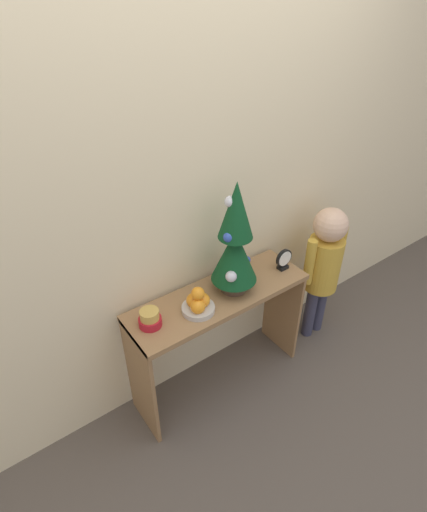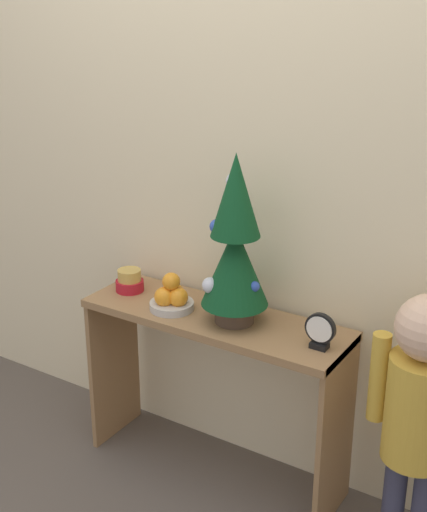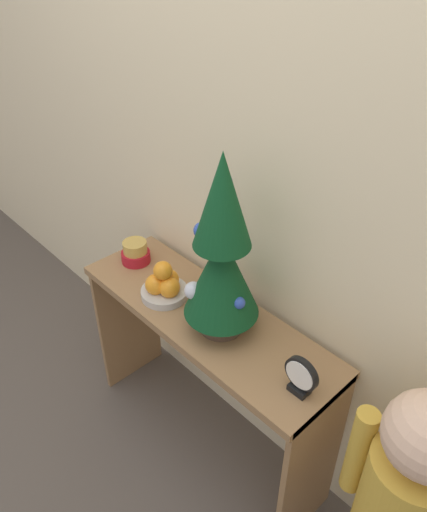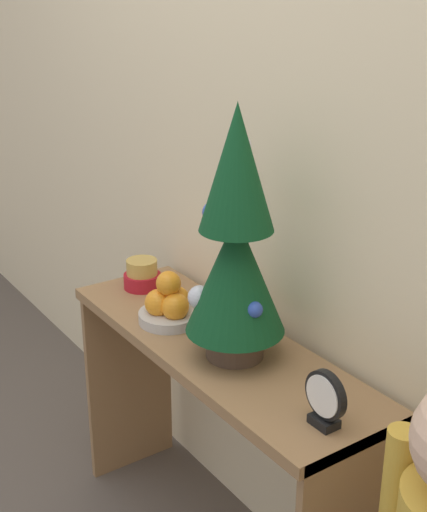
{
  "view_description": "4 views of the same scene",
  "coord_description": "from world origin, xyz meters",
  "px_view_note": "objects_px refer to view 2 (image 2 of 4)",
  "views": [
    {
      "loc": [
        -0.98,
        -1.13,
        2.03
      ],
      "look_at": [
        -0.02,
        0.19,
        0.92
      ],
      "focal_mm": 28.0,
      "sensor_mm": 36.0,
      "label": 1
    },
    {
      "loc": [
        1.27,
        -1.84,
        1.82
      ],
      "look_at": [
        -0.01,
        0.17,
        0.91
      ],
      "focal_mm": 50.0,
      "sensor_mm": 36.0,
      "label": 2
    },
    {
      "loc": [
        0.95,
        -0.69,
        1.82
      ],
      "look_at": [
        0.0,
        0.2,
        0.9
      ],
      "focal_mm": 35.0,
      "sensor_mm": 36.0,
      "label": 3
    },
    {
      "loc": [
        1.33,
        -0.76,
        1.54
      ],
      "look_at": [
        -0.02,
        0.16,
        0.91
      ],
      "focal_mm": 50.0,
      "sensor_mm": 36.0,
      "label": 4
    }
  ],
  "objects_px": {
    "fruit_bowl": "(172,297)",
    "singing_bowl": "(130,281)",
    "desk_clock": "(320,331)",
    "mini_tree": "(235,245)",
    "child_figure": "(420,401)"
  },
  "relations": [
    {
      "from": "singing_bowl",
      "to": "fruit_bowl",
      "type": "bearing_deg",
      "value": -11.75
    },
    {
      "from": "fruit_bowl",
      "to": "singing_bowl",
      "type": "relative_size",
      "value": 1.49
    },
    {
      "from": "fruit_bowl",
      "to": "desk_clock",
      "type": "bearing_deg",
      "value": 1.09
    },
    {
      "from": "mini_tree",
      "to": "desk_clock",
      "type": "bearing_deg",
      "value": -3.73
    },
    {
      "from": "child_figure",
      "to": "mini_tree",
      "type": "bearing_deg",
      "value": 177.05
    },
    {
      "from": "mini_tree",
      "to": "fruit_bowl",
      "type": "bearing_deg",
      "value": -172.32
    },
    {
      "from": "mini_tree",
      "to": "desk_clock",
      "type": "height_order",
      "value": "mini_tree"
    },
    {
      "from": "mini_tree",
      "to": "desk_clock",
      "type": "distance_m",
      "value": 0.42
    },
    {
      "from": "mini_tree",
      "to": "singing_bowl",
      "type": "height_order",
      "value": "mini_tree"
    },
    {
      "from": "singing_bowl",
      "to": "desk_clock",
      "type": "bearing_deg",
      "value": -2.67
    },
    {
      "from": "mini_tree",
      "to": "singing_bowl",
      "type": "xyz_separation_m",
      "value": [
        -0.49,
        0.02,
        -0.26
      ]
    },
    {
      "from": "child_figure",
      "to": "desk_clock",
      "type": "bearing_deg",
      "value": 177.81
    },
    {
      "from": "mini_tree",
      "to": "child_figure",
      "type": "relative_size",
      "value": 0.64
    },
    {
      "from": "fruit_bowl",
      "to": "singing_bowl",
      "type": "xyz_separation_m",
      "value": [
        -0.24,
        0.05,
        -0.01
      ]
    },
    {
      "from": "fruit_bowl",
      "to": "desk_clock",
      "type": "distance_m",
      "value": 0.6
    }
  ]
}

